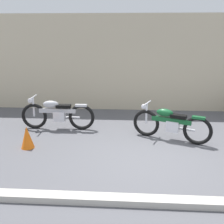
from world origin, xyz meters
TOP-DOWN VIEW (x-y plane):
  - ground_plane at (0.00, 0.00)m, footprint 40.00×40.00m
  - building_wall at (0.00, 4.12)m, footprint 18.00×0.30m
  - curb_strip at (0.00, -1.70)m, footprint 18.00×0.24m
  - traffic_cone at (-2.95, 0.40)m, footprint 0.32×0.32m
  - motorcycle_green at (0.57, 1.16)m, footprint 1.95×0.97m
  - motorcycle_silver at (-2.57, 1.78)m, footprint 2.13×0.59m

SIDE VIEW (x-z plane):
  - ground_plane at x=0.00m, z-range 0.00..0.00m
  - curb_strip at x=0.00m, z-range 0.00..0.12m
  - traffic_cone at x=-2.95m, z-range 0.00..0.55m
  - motorcycle_green at x=0.57m, z-range -0.02..0.91m
  - motorcycle_silver at x=-2.57m, z-range -0.02..0.94m
  - building_wall at x=0.00m, z-range 0.00..3.32m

